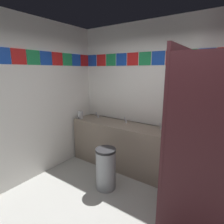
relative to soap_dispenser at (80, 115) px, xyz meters
name	(u,v)px	position (x,y,z in m)	size (l,w,h in m)	color
wall_back	(170,100)	(1.75, 0.48, 0.42)	(3.77, 0.09, 2.76)	white
wall_side	(15,103)	(-0.17, -1.26, 0.42)	(0.09, 3.40, 2.76)	white
vanity_counter	(123,145)	(0.98, 0.16, -0.51)	(2.12, 0.56, 0.88)	gray
faucet_left	(98,115)	(0.27, 0.25, -0.03)	(0.04, 0.10, 0.14)	silver
faucet_center	(126,121)	(0.98, 0.25, -0.03)	(0.04, 0.10, 0.14)	silver
faucet_right	(161,127)	(1.69, 0.25, -0.03)	(0.04, 0.10, 0.14)	silver
soap_dispenser	(80,115)	(0.00, 0.00, 0.00)	(0.09, 0.09, 0.16)	#B7BABF
stall_divider	(189,142)	(2.32, -0.55, 0.11)	(0.92, 1.47, 2.15)	#471E23
trash_bin	(106,169)	(1.12, -0.58, -0.62)	(0.33, 0.33, 0.69)	#999EA3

